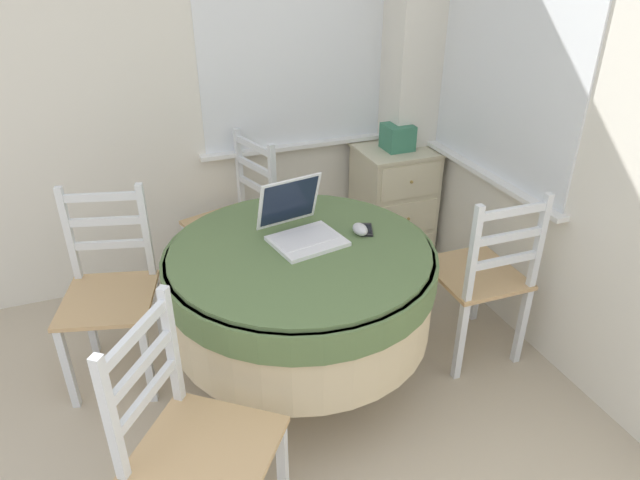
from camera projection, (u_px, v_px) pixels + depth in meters
corner_room_shell at (324, 102)px, 2.42m from camera, size 4.65×4.47×2.55m
round_dining_table at (301, 283)px, 2.53m from camera, size 1.18×1.18×0.72m
laptop at (301, 227)px, 2.50m from camera, size 0.35×0.37×0.26m
computer_mouse at (360, 229)px, 2.55m from camera, size 0.06×0.09×0.05m
cell_phone at (366, 230)px, 2.58m from camera, size 0.09×0.13×0.01m
dining_chair_near_back_window at (237, 221)px, 3.27m from camera, size 0.53×0.51×0.93m
dining_chair_near_right_window at (481, 277)px, 2.75m from camera, size 0.41×0.44×0.93m
dining_chair_camera_near at (194, 445)px, 1.86m from camera, size 0.59×0.58×0.93m
dining_chair_left_flank at (110, 293)px, 2.63m from camera, size 0.50×0.52×0.93m
corner_cabinet at (393, 204)px, 3.65m from camera, size 0.47×0.44×0.75m
storage_box at (398, 137)px, 3.43m from camera, size 0.17×0.17×0.15m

